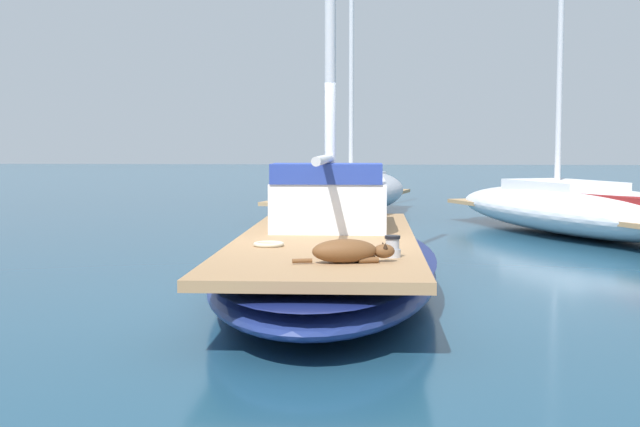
{
  "coord_description": "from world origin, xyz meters",
  "views": [
    {
      "loc": [
        0.69,
        -10.02,
        1.75
      ],
      "look_at": [
        0.0,
        -1.0,
        1.01
      ],
      "focal_mm": 48.63,
      "sensor_mm": 36.0,
      "label": 1
    }
  ],
  "objects_px": {
    "sailboat_main": "(327,264)",
    "deck_winch": "(392,247)",
    "moored_boat_starboard_side": "(582,208)",
    "moored_boat_far_astern": "(343,191)",
    "coiled_rope": "(269,244)",
    "dog_brown": "(349,251)"
  },
  "relations": [
    {
      "from": "coiled_rope",
      "to": "moored_boat_starboard_side",
      "type": "distance_m",
      "value": 9.12
    },
    {
      "from": "deck_winch",
      "to": "moored_boat_starboard_side",
      "type": "xyz_separation_m",
      "value": [
        3.64,
        8.48,
        -0.25
      ]
    },
    {
      "from": "moored_boat_starboard_side",
      "to": "sailboat_main",
      "type": "bearing_deg",
      "value": -123.35
    },
    {
      "from": "coiled_rope",
      "to": "moored_boat_starboard_side",
      "type": "relative_size",
      "value": 0.04
    },
    {
      "from": "moored_boat_starboard_side",
      "to": "moored_boat_far_astern",
      "type": "relative_size",
      "value": 1.07
    },
    {
      "from": "dog_brown",
      "to": "moored_boat_far_astern",
      "type": "height_order",
      "value": "moored_boat_far_astern"
    },
    {
      "from": "sailboat_main",
      "to": "moored_boat_starboard_side",
      "type": "height_order",
      "value": "moored_boat_starboard_side"
    },
    {
      "from": "moored_boat_starboard_side",
      "to": "moored_boat_far_astern",
      "type": "height_order",
      "value": "moored_boat_far_astern"
    },
    {
      "from": "sailboat_main",
      "to": "moored_boat_far_astern",
      "type": "distance_m",
      "value": 10.91
    },
    {
      "from": "sailboat_main",
      "to": "coiled_rope",
      "type": "distance_m",
      "value": 1.19
    },
    {
      "from": "dog_brown",
      "to": "moored_boat_starboard_side",
      "type": "bearing_deg",
      "value": 65.57
    },
    {
      "from": "sailboat_main",
      "to": "moored_boat_starboard_side",
      "type": "bearing_deg",
      "value": 56.65
    },
    {
      "from": "dog_brown",
      "to": "deck_winch",
      "type": "height_order",
      "value": "dog_brown"
    },
    {
      "from": "coiled_rope",
      "to": "sailboat_main",
      "type": "bearing_deg",
      "value": 61.58
    },
    {
      "from": "sailboat_main",
      "to": "moored_boat_far_astern",
      "type": "height_order",
      "value": "moored_boat_far_astern"
    },
    {
      "from": "dog_brown",
      "to": "deck_winch",
      "type": "relative_size",
      "value": 4.48
    },
    {
      "from": "sailboat_main",
      "to": "deck_winch",
      "type": "distance_m",
      "value": 2.0
    },
    {
      "from": "sailboat_main",
      "to": "moored_boat_starboard_side",
      "type": "distance_m",
      "value": 7.99
    },
    {
      "from": "sailboat_main",
      "to": "moored_boat_starboard_side",
      "type": "xyz_separation_m",
      "value": [
        4.39,
        6.67,
        0.17
      ]
    },
    {
      "from": "deck_winch",
      "to": "coiled_rope",
      "type": "xyz_separation_m",
      "value": [
        -1.3,
        0.8,
        -0.08
      ]
    },
    {
      "from": "moored_boat_starboard_side",
      "to": "moored_boat_far_astern",
      "type": "distance_m",
      "value": 6.35
    },
    {
      "from": "sailboat_main",
      "to": "dog_brown",
      "type": "distance_m",
      "value": 2.28
    }
  ]
}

